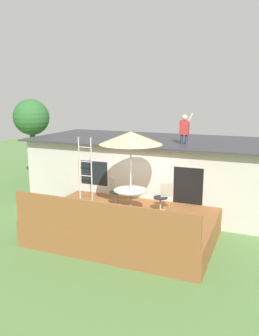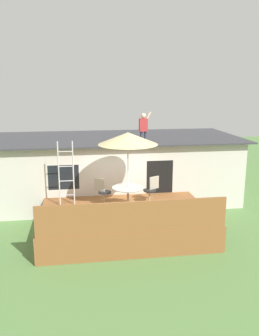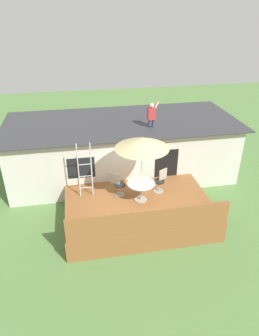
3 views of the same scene
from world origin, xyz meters
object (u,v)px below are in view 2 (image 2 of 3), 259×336
(patio_table, at_px, (128,192))
(patio_chair_right, at_px, (151,190))
(person_figure, at_px, (144,124))
(step_ladder, at_px, (66,174))
(patio_chair_left, at_px, (103,192))
(patio_umbrella, at_px, (128,138))

(patio_table, distance_m, patio_chair_right, 1.02)
(person_figure, bearing_deg, step_ladder, -147.29)
(patio_table, height_order, person_figure, person_figure)
(person_figure, height_order, patio_chair_left, person_figure)
(patio_table, bearing_deg, person_figure, 69.01)
(step_ladder, relative_size, patio_chair_left, 2.39)
(patio_chair_right, bearing_deg, patio_umbrella, -0.00)
(step_ladder, height_order, patio_chair_right, step_ladder)
(patio_table, distance_m, person_figure, 3.39)
(patio_table, xyz_separation_m, step_ladder, (-1.99, 0.70, 0.51))
(patio_umbrella, bearing_deg, step_ladder, 160.60)
(patio_umbrella, bearing_deg, person_figure, 69.01)
(patio_chair_left, bearing_deg, person_figure, 83.27)
(patio_table, height_order, patio_chair_right, patio_chair_right)
(patio_table, relative_size, patio_umbrella, 0.41)
(step_ladder, bearing_deg, person_figure, 32.71)
(patio_umbrella, xyz_separation_m, patio_chair_left, (-0.78, 0.52, -1.89))
(patio_table, height_order, patio_umbrella, patio_umbrella)
(step_ladder, relative_size, patio_chair_right, 2.39)
(step_ladder, distance_m, patio_chair_left, 1.38)
(patio_umbrella, relative_size, step_ladder, 1.15)
(patio_table, distance_m, patio_chair_left, 0.95)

